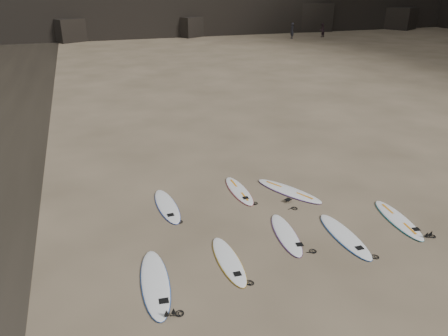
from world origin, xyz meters
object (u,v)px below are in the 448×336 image
object	(u,v)px
surfboard_1	(229,260)
person_b	(322,30)
surfboard_6	(239,190)
person_a	(292,31)
surfboard_3	(345,236)
surfboard_4	(398,219)
surfboard_5	(167,206)
surfboard_2	(286,234)
surfboard_7	(289,191)
surfboard_0	(155,282)

from	to	relation	value
surfboard_1	person_b	xyz separation A→B (m)	(25.51, 39.66, 0.75)
surfboard_6	person_a	size ratio (longest dim) A/B	1.26
surfboard_3	surfboard_4	xyz separation A→B (m)	(2.03, 0.28, -0.00)
surfboard_6	surfboard_5	bearing A→B (deg)	-173.46
surfboard_6	person_a	world-z (taller)	person_a
surfboard_2	surfboard_5	distance (m)	3.95
surfboard_1	surfboard_2	distance (m)	2.07
person_b	surfboard_1	bearing A→B (deg)	33.63
surfboard_4	person_b	distance (m)	44.11
surfboard_3	person_a	bearing A→B (deg)	66.48
surfboard_7	surfboard_6	bearing A→B (deg)	132.63
surfboard_5	surfboard_1	bearing A→B (deg)	-76.95
surfboard_0	person_a	distance (m)	46.15
surfboard_6	surfboard_2	bearing A→B (deg)	-84.02
surfboard_4	surfboard_1	bearing A→B (deg)	-169.55
surfboard_7	surfboard_3	bearing A→B (deg)	-113.34
surfboard_1	surfboard_2	world-z (taller)	same
surfboard_7	person_a	bearing A→B (deg)	35.50
surfboard_2	surfboard_5	world-z (taller)	surfboard_5
surfboard_2	surfboard_1	bearing A→B (deg)	-152.68
surfboard_7	surfboard_4	bearing A→B (deg)	-78.45
surfboard_1	surfboard_4	size ratio (longest dim) A/B	0.93
person_b	surfboard_2	bearing A→B (deg)	35.24
surfboard_2	surfboard_3	xyz separation A→B (m)	(1.53, -0.60, 0.00)
surfboard_4	surfboard_7	xyz separation A→B (m)	(-2.28, 2.76, 0.00)
surfboard_2	surfboard_5	xyz separation A→B (m)	(-2.87, 2.71, 0.00)
surfboard_0	surfboard_3	bearing A→B (deg)	8.77
surfboard_1	person_b	world-z (taller)	person_b
surfboard_4	surfboard_6	xyz separation A→B (m)	(-3.88, 3.33, -0.00)
surfboard_4	surfboard_5	bearing A→B (deg)	161.54
surfboard_7	person_a	world-z (taller)	person_a
surfboard_1	surfboard_3	world-z (taller)	surfboard_3
surfboard_2	surfboard_5	bearing A→B (deg)	144.96
person_b	person_a	bearing A→B (deg)	-21.29
surfboard_0	surfboard_2	world-z (taller)	surfboard_0
surfboard_2	surfboard_3	size ratio (longest dim) A/B	0.91
surfboard_2	surfboard_6	distance (m)	3.03
surfboard_2	person_b	xyz separation A→B (m)	(23.55, 38.99, 0.75)
surfboard_1	person_b	size ratio (longest dim) A/B	1.42
surfboard_0	surfboard_7	bearing A→B (deg)	38.21
person_b	surfboard_5	bearing A→B (deg)	30.31
surfboard_1	person_a	xyz separation A→B (m)	(21.41, 39.50, 0.86)
surfboard_1	surfboard_3	bearing A→B (deg)	2.08
surfboard_1	surfboard_4	bearing A→B (deg)	4.51
surfboard_0	surfboard_4	world-z (taller)	surfboard_0
surfboard_0	surfboard_4	xyz separation A→B (m)	(7.47, 0.64, -0.00)
surfboard_4	surfboard_5	size ratio (longest dim) A/B	1.01
surfboard_0	surfboard_2	size ratio (longest dim) A/B	1.18
surfboard_3	surfboard_7	size ratio (longest dim) A/B	0.96
surfboard_5	person_b	xyz separation A→B (m)	(26.43, 36.28, 0.75)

